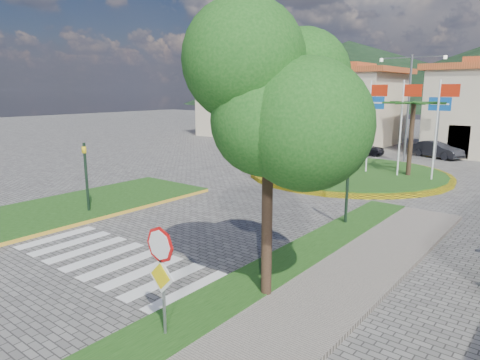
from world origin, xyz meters
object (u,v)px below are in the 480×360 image
Objects in this scene: deciduous_tree at (269,101)px; car_dark_a at (362,148)px; white_van at (310,143)px; car_dark_b at (437,150)px; roundabout_island at (348,173)px; stop_sign at (161,265)px.

deciduous_tree reaches higher than car_dark_a.
car_dark_b is (10.55, 2.14, 0.11)m from white_van.
deciduous_tree is (5.50, -17.00, 5.00)m from roundabout_island.
stop_sign is 0.39× the size of deciduous_tree.
stop_sign reaches higher than white_van.
white_van is at bearing 131.05° from roundabout_island.
white_van is at bearing 117.27° from deciduous_tree.
roundabout_island is at bearing -146.62° from white_van.
car_dark_b is at bearing -86.20° from white_van.
car_dark_a is at bearing 107.81° from deciduous_tree.
white_van is 5.11m from car_dark_a.
roundabout_island is 3.07× the size of car_dark_b.
stop_sign reaches higher than car_dark_a.
car_dark_a is at bearing 135.69° from car_dark_b.
deciduous_tree is at bearing -170.79° from car_dark_a.
stop_sign is at bearing -101.18° from deciduous_tree.
deciduous_tree is 27.83m from car_dark_a.
car_dark_b is at bearing 94.29° from stop_sign.
deciduous_tree reaches higher than car_dark_b.
stop_sign is at bearing -152.03° from car_dark_b.
roundabout_island reaches higher than white_van.
deciduous_tree is at bearing -150.37° from car_dark_b.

